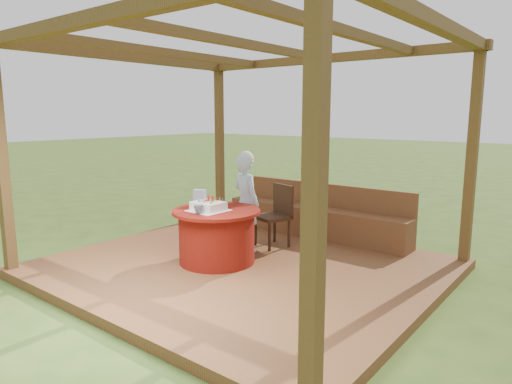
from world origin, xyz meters
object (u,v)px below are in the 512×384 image
table (217,235)px  bench (315,219)px  chair (277,212)px  elderly_woman (246,201)px  birthday_cake (208,206)px  gift_bag (200,198)px  drinking_glass (198,210)px

table → bench: bearing=80.4°
chair → elderly_woman: (-0.20, -0.43, 0.21)m
bench → chair: chair is taller
birthday_cake → gift_bag: 0.36m
elderly_woman → drinking_glass: bearing=-87.6°
table → birthday_cake: 0.41m
gift_bag → table: bearing=-30.9°
chair → birthday_cake: chair is taller
table → chair: (0.16, 1.06, 0.14)m
bench → birthday_cake: (-0.35, -1.97, 0.47)m
birthday_cake → gift_bag: size_ratio=2.11×
table → elderly_woman: elderly_woman is taller
elderly_woman → chair: bearing=64.9°
drinking_glass → table: bearing=90.6°
elderly_woman → birthday_cake: (0.00, -0.74, 0.05)m
table → elderly_woman: 0.72m
birthday_cake → gift_bag: (-0.32, 0.17, 0.05)m
bench → gift_bag: gift_bag is taller
birthday_cake → chair: bearing=80.4°
chair → gift_bag: 1.16m
chair → drinking_glass: bearing=-96.7°
drinking_glass → bench: bearing=81.9°
bench → elderly_woman: elderly_woman is taller
bench → drinking_glass: 2.25m
chair → birthday_cake: 1.21m
birthday_cake → table: bearing=72.4°
birthday_cake → gift_bag: gift_bag is taller
gift_bag → drinking_glass: gift_bag is taller
elderly_woman → gift_bag: size_ratio=6.48×
table → chair: bearing=81.2°
gift_bag → elderly_woman: bearing=40.1°
elderly_woman → birthday_cake: 0.74m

